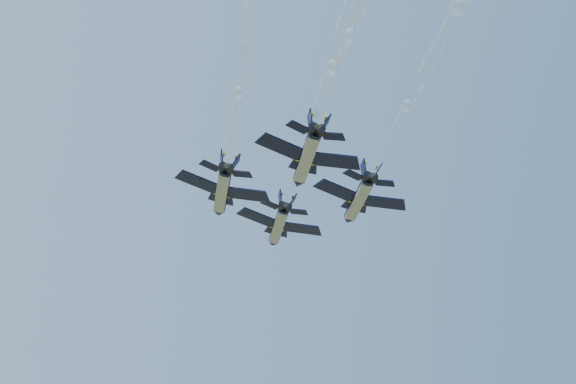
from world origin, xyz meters
name	(u,v)px	position (x,y,z in m)	size (l,w,h in m)	color
jet_lead	(279,225)	(5.92, 10.89, 98.74)	(11.83, 16.41, 4.33)	black
jet_left	(222,191)	(-6.59, 0.75, 98.74)	(11.83, 16.41, 4.33)	black
jet_right	(359,199)	(10.94, -3.85, 98.74)	(11.83, 16.41, 4.33)	black
jet_slot	(307,157)	(-1.68, -14.18, 98.74)	(11.83, 16.41, 4.33)	black
smoke_trail_lead	(351,35)	(-10.37, -40.92, 98.77)	(23.44, 69.74, 2.42)	white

